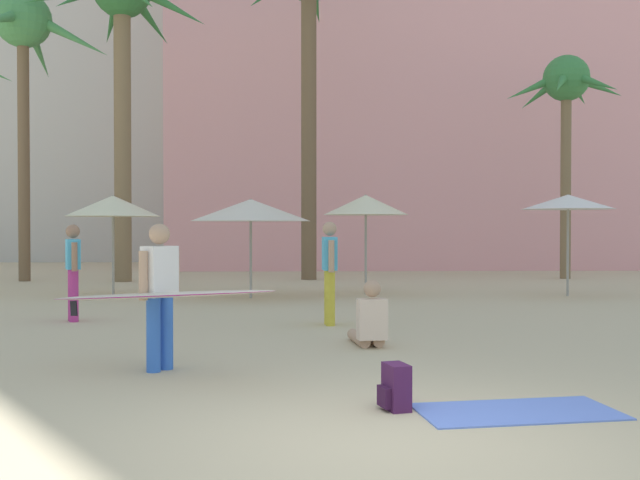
{
  "coord_description": "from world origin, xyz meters",
  "views": [
    {
      "loc": [
        -0.72,
        -5.55,
        1.66
      ],
      "look_at": [
        -0.33,
        7.4,
        1.43
      ],
      "focal_mm": 41.59,
      "sensor_mm": 36.0,
      "label": 1
    }
  ],
  "objects_px": {
    "palm_tree_far_left": "(566,95)",
    "person_near_right": "(157,292)",
    "palm_tree_center": "(22,40)",
    "cafe_umbrella_0": "(113,206)",
    "palm_tree_right": "(122,25)",
    "person_far_right": "(330,268)",
    "cafe_umbrella_1": "(568,202)",
    "cafe_umbrella_4": "(251,210)",
    "beach_towel": "(517,411)",
    "cafe_umbrella_2": "(366,205)",
    "person_near_left": "(73,268)",
    "backpack": "(395,388)",
    "person_mid_center": "(369,323)"
  },
  "relations": [
    {
      "from": "palm_tree_far_left",
      "to": "person_near_right",
      "type": "relative_size",
      "value": 2.43
    },
    {
      "from": "palm_tree_center",
      "to": "cafe_umbrella_0",
      "type": "distance_m",
      "value": 7.91
    },
    {
      "from": "palm_tree_right",
      "to": "person_far_right",
      "type": "height_order",
      "value": "palm_tree_right"
    },
    {
      "from": "palm_tree_center",
      "to": "person_near_right",
      "type": "relative_size",
      "value": 3.01
    },
    {
      "from": "palm_tree_far_left",
      "to": "palm_tree_right",
      "type": "distance_m",
      "value": 14.07
    },
    {
      "from": "cafe_umbrella_1",
      "to": "cafe_umbrella_4",
      "type": "relative_size",
      "value": 0.87
    },
    {
      "from": "beach_towel",
      "to": "cafe_umbrella_4",
      "type": "bearing_deg",
      "value": 105.9
    },
    {
      "from": "palm_tree_far_left",
      "to": "cafe_umbrella_1",
      "type": "distance_m",
      "value": 7.29
    },
    {
      "from": "person_near_right",
      "to": "cafe_umbrella_2",
      "type": "bearing_deg",
      "value": 107.16
    },
    {
      "from": "cafe_umbrella_0",
      "to": "person_near_left",
      "type": "bearing_deg",
      "value": -83.59
    },
    {
      "from": "backpack",
      "to": "person_far_right",
      "type": "height_order",
      "value": "person_far_right"
    },
    {
      "from": "palm_tree_right",
      "to": "person_near_right",
      "type": "height_order",
      "value": "palm_tree_right"
    },
    {
      "from": "palm_tree_far_left",
      "to": "person_mid_center",
      "type": "bearing_deg",
      "value": -119.86
    },
    {
      "from": "person_mid_center",
      "to": "person_far_right",
      "type": "bearing_deg",
      "value": 3.79
    },
    {
      "from": "cafe_umbrella_2",
      "to": "beach_towel",
      "type": "height_order",
      "value": "cafe_umbrella_2"
    },
    {
      "from": "person_far_right",
      "to": "palm_tree_center",
      "type": "bearing_deg",
      "value": -53.86
    },
    {
      "from": "person_near_right",
      "to": "person_far_right",
      "type": "relative_size",
      "value": 1.68
    },
    {
      "from": "beach_towel",
      "to": "person_far_right",
      "type": "distance_m",
      "value": 6.2
    },
    {
      "from": "person_mid_center",
      "to": "palm_tree_center",
      "type": "bearing_deg",
      "value": 28.87
    },
    {
      "from": "cafe_umbrella_4",
      "to": "person_near_left",
      "type": "relative_size",
      "value": 1.64
    },
    {
      "from": "cafe_umbrella_2",
      "to": "person_near_left",
      "type": "bearing_deg",
      "value": -138.33
    },
    {
      "from": "person_far_right",
      "to": "person_mid_center",
      "type": "xyz_separation_m",
      "value": [
        0.46,
        -2.26,
        -0.64
      ]
    },
    {
      "from": "person_mid_center",
      "to": "cafe_umbrella_0",
      "type": "bearing_deg",
      "value": 26.69
    },
    {
      "from": "cafe_umbrella_2",
      "to": "cafe_umbrella_4",
      "type": "relative_size",
      "value": 0.88
    },
    {
      "from": "palm_tree_far_left",
      "to": "person_mid_center",
      "type": "height_order",
      "value": "palm_tree_far_left"
    },
    {
      "from": "palm_tree_far_left",
      "to": "cafe_umbrella_0",
      "type": "relative_size",
      "value": 2.94
    },
    {
      "from": "cafe_umbrella_4",
      "to": "person_mid_center",
      "type": "relative_size",
      "value": 2.83
    },
    {
      "from": "cafe_umbrella_1",
      "to": "cafe_umbrella_2",
      "type": "xyz_separation_m",
      "value": [
        -4.8,
        0.61,
        -0.06
      ]
    },
    {
      "from": "palm_tree_far_left",
      "to": "person_mid_center",
      "type": "distance_m",
      "value": 16.26
    },
    {
      "from": "palm_tree_far_left",
      "to": "person_far_right",
      "type": "distance_m",
      "value": 14.5
    },
    {
      "from": "cafe_umbrella_4",
      "to": "person_near_left",
      "type": "height_order",
      "value": "cafe_umbrella_4"
    },
    {
      "from": "cafe_umbrella_4",
      "to": "backpack",
      "type": "xyz_separation_m",
      "value": [
        1.98,
        -10.62,
        -1.85
      ]
    },
    {
      "from": "palm_tree_far_left",
      "to": "palm_tree_right",
      "type": "height_order",
      "value": "palm_tree_right"
    },
    {
      "from": "cafe_umbrella_1",
      "to": "person_far_right",
      "type": "height_order",
      "value": "cafe_umbrella_1"
    },
    {
      "from": "palm_tree_far_left",
      "to": "palm_tree_right",
      "type": "relative_size",
      "value": 0.73
    },
    {
      "from": "person_near_left",
      "to": "cafe_umbrella_0",
      "type": "bearing_deg",
      "value": -105.97
    },
    {
      "from": "palm_tree_center",
      "to": "palm_tree_right",
      "type": "bearing_deg",
      "value": -4.98
    },
    {
      "from": "backpack",
      "to": "palm_tree_right",
      "type": "bearing_deg",
      "value": -84.21
    },
    {
      "from": "cafe_umbrella_2",
      "to": "beach_towel",
      "type": "xyz_separation_m",
      "value": [
        0.29,
        -11.61,
        -2.19
      ]
    },
    {
      "from": "backpack",
      "to": "person_near_left",
      "type": "xyz_separation_m",
      "value": [
        -4.84,
        6.47,
        0.73
      ]
    },
    {
      "from": "person_mid_center",
      "to": "palm_tree_far_left",
      "type": "bearing_deg",
      "value": -37.51
    },
    {
      "from": "backpack",
      "to": "person_mid_center",
      "type": "xyz_separation_m",
      "value": [
        0.11,
        3.58,
        0.12
      ]
    },
    {
      "from": "person_near_left",
      "to": "person_near_right",
      "type": "bearing_deg",
      "value": 94.29
    },
    {
      "from": "cafe_umbrella_0",
      "to": "person_mid_center",
      "type": "height_order",
      "value": "cafe_umbrella_0"
    },
    {
      "from": "cafe_umbrella_4",
      "to": "palm_tree_center",
      "type": "bearing_deg",
      "value": 142.36
    },
    {
      "from": "palm_tree_far_left",
      "to": "palm_tree_right",
      "type": "xyz_separation_m",
      "value": [
        -13.92,
        -0.85,
        1.89
      ]
    },
    {
      "from": "cafe_umbrella_0",
      "to": "person_far_right",
      "type": "distance_m",
      "value": 7.85
    },
    {
      "from": "palm_tree_right",
      "to": "person_near_left",
      "type": "distance_m",
      "value": 11.79
    },
    {
      "from": "palm_tree_center",
      "to": "cafe_umbrella_4",
      "type": "xyz_separation_m",
      "value": [
        7.29,
        -5.62,
        -5.32
      ]
    },
    {
      "from": "palm_tree_far_left",
      "to": "cafe_umbrella_4",
      "type": "distance_m",
      "value": 12.13
    }
  ]
}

